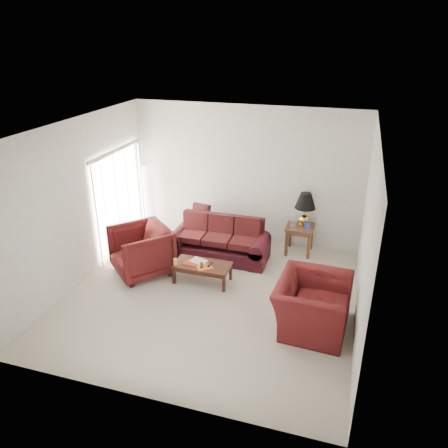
% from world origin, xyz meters
% --- Properties ---
extents(floor, '(5.00, 5.00, 0.00)m').
position_xyz_m(floor, '(0.00, 0.00, 0.00)').
color(floor, '#BFB3A3').
rests_on(floor, ground).
extents(blinds, '(0.10, 2.00, 2.16)m').
position_xyz_m(blinds, '(-2.42, 1.30, 1.08)').
color(blinds, silver).
rests_on(blinds, ground).
extents(sofa, '(2.05, 0.90, 0.83)m').
position_xyz_m(sofa, '(-0.29, 1.43, 0.42)').
color(sofa, black).
rests_on(sofa, ground).
extents(throw_pillow, '(0.44, 0.27, 0.42)m').
position_xyz_m(throw_pillow, '(-0.90, 2.09, 0.67)').
color(throw_pillow, black).
rests_on(throw_pillow, sofa).
extents(end_table, '(0.59, 0.59, 0.61)m').
position_xyz_m(end_table, '(1.27, 2.15, 0.31)').
color(end_table, '#4A3019').
rests_on(end_table, ground).
extents(table_lamp, '(0.45, 0.45, 0.72)m').
position_xyz_m(table_lamp, '(1.34, 2.19, 0.98)').
color(table_lamp, '#E8B548').
rests_on(table_lamp, end_table).
extents(clock, '(0.17, 0.10, 0.16)m').
position_xyz_m(clock, '(1.14, 2.04, 0.69)').
color(clock, white).
rests_on(clock, end_table).
extents(blue_canister, '(0.11, 0.11, 0.15)m').
position_xyz_m(blue_canister, '(1.42, 2.02, 0.69)').
color(blue_canister, '#1B31B5').
rests_on(blue_canister, end_table).
extents(picture_frame, '(0.15, 0.17, 0.05)m').
position_xyz_m(picture_frame, '(1.08, 2.34, 0.69)').
color(picture_frame, silver).
rests_on(picture_frame, end_table).
extents(floor_lamp, '(0.35, 0.35, 1.65)m').
position_xyz_m(floor_lamp, '(-2.14, 2.05, 0.83)').
color(floor_lamp, white).
rests_on(floor_lamp, ground).
extents(armchair_left, '(1.46, 1.46, 0.95)m').
position_xyz_m(armchair_left, '(-1.53, 0.40, 0.48)').
color(armchair_left, '#420F10').
rests_on(armchair_left, ground).
extents(armchair_right, '(1.18, 1.33, 0.82)m').
position_xyz_m(armchair_right, '(1.82, -0.36, 0.41)').
color(armchair_right, '#481012').
rests_on(armchair_right, ground).
extents(coffee_table, '(1.17, 0.79, 0.37)m').
position_xyz_m(coffee_table, '(-0.29, 0.42, 0.19)').
color(coffee_table, black).
rests_on(coffee_table, ground).
extents(magazine_red, '(0.29, 0.22, 0.02)m').
position_xyz_m(magazine_red, '(-0.50, 0.39, 0.38)').
color(magazine_red, '#B22A11').
rests_on(magazine_red, coffee_table).
extents(magazine_white, '(0.36, 0.31, 0.02)m').
position_xyz_m(magazine_white, '(-0.40, 0.50, 0.38)').
color(magazine_white, white).
rests_on(magazine_white, coffee_table).
extents(magazine_orange, '(0.35, 0.33, 0.02)m').
position_xyz_m(magazine_orange, '(-0.21, 0.31, 0.38)').
color(magazine_orange, '#DB5C19').
rests_on(magazine_orange, coffee_table).
extents(remote_a, '(0.11, 0.19, 0.02)m').
position_xyz_m(remote_a, '(-0.28, 0.34, 0.40)').
color(remote_a, black).
rests_on(remote_a, coffee_table).
extents(remote_b, '(0.06, 0.17, 0.02)m').
position_xyz_m(remote_b, '(-0.14, 0.41, 0.40)').
color(remote_b, black).
rests_on(remote_b, coffee_table).
extents(yellow_glass, '(0.09, 0.09, 0.13)m').
position_xyz_m(yellow_glass, '(-0.76, 0.26, 0.44)').
color(yellow_glass, gold).
rests_on(yellow_glass, coffee_table).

